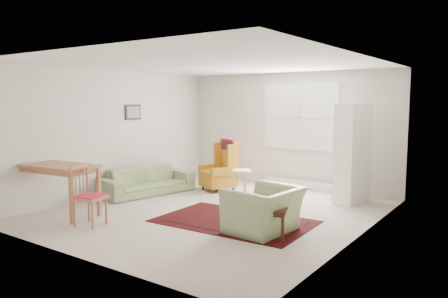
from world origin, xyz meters
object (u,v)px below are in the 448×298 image
Objects in this scene: stool at (242,182)px; cabinet at (353,153)px; sofa at (147,175)px; wingback_chair at (218,165)px; desk at (59,190)px; armchair at (264,205)px; desk_chair at (90,196)px; coffee_table at (269,221)px.

stool is 2.24m from cabinet.
sofa is 1.75× the size of wingback_chair.
sofa is 2.02m from desk.
cabinet is at bearing 45.23° from desk.
cabinet is at bearing 36.69° from wingback_chair.
desk_chair is at bearing -56.40° from armchair.
stool is at bearing -134.66° from armchair.
stool is 3.24m from desk_chair.
stool is at bearing 131.13° from coffee_table.
coffee_table is at bearing -78.57° from desk_chair.
coffee_table is at bearing -85.39° from cabinet.
armchair is 2.64m from cabinet.
sofa is at bearing -145.05° from cabinet.
desk is (-3.66, -3.69, -0.49)m from cabinet.
wingback_chair is at bearing -29.24° from sofa.
cabinet is 1.37× the size of desk.
armchair is 0.55× the size of cabinet.
cabinet reaches higher than wingback_chair.
wingback_chair is at bearing 174.19° from stool.
wingback_chair is 0.81× the size of desk.
wingback_chair is at bearing -126.07° from armchair.
desk_chair is (-0.05, -3.23, -0.08)m from wingback_chair.
sofa is 3.53m from coffee_table.
desk_chair is (-2.30, -1.25, 0.07)m from armchair.
coffee_table is (2.41, -2.10, -0.34)m from wingback_chair.
desk is at bearing -124.42° from cabinet.
stool is at bearing -45.16° from sofa.
armchair is 1.94× the size of stool.
armchair is at bearing -16.54° from wingback_chair.
sofa is 2.06× the size of desk_chair.
coffee_table is 2.72m from desk_chair.
sofa is at bearing -147.20° from stool.
desk is at bearing -168.34° from sofa.
wingback_chair is 1.18× the size of desk_chair.
cabinet is 5.23m from desk.
stool is (1.61, 1.04, -0.13)m from sofa.
desk reaches higher than coffee_table.
wingback_chair is 3.28m from desk.
coffee_table is 2.70m from stool.
desk_chair is at bearing -102.27° from stool.
stool is at bearing 62.05° from desk.
armchair reaches higher than coffee_table.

